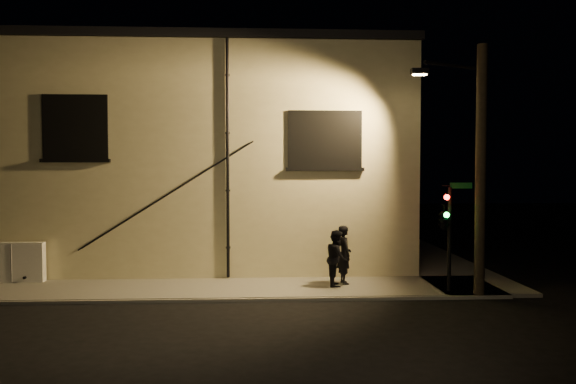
{
  "coord_description": "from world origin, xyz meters",
  "views": [
    {
      "loc": [
        -0.7,
        -16.65,
        3.99
      ],
      "look_at": [
        0.24,
        1.8,
        3.2
      ],
      "focal_mm": 35.0,
      "sensor_mm": 36.0,
      "label": 1
    }
  ],
  "objects": [
    {
      "name": "building",
      "position": [
        -3.0,
        8.99,
        4.4
      ],
      "size": [
        16.2,
        12.23,
        8.8
      ],
      "color": "beige",
      "rests_on": "ground"
    },
    {
      "name": "traffic_signal",
      "position": [
        5.04,
        0.44,
        2.41
      ],
      "size": [
        1.25,
        2.0,
        3.41
      ],
      "color": "black",
      "rests_on": "sidewalk"
    },
    {
      "name": "pedestrian_a",
      "position": [
        2.12,
        1.83,
        1.1
      ],
      "size": [
        0.56,
        0.77,
        1.95
      ],
      "primitive_type": "imported",
      "rotation": [
        0.0,
        0.0,
        1.71
      ],
      "color": "black",
      "rests_on": "sidewalk"
    },
    {
      "name": "pedestrian_b",
      "position": [
        1.83,
        1.47,
        1.04
      ],
      "size": [
        0.78,
        0.96,
        1.84
      ],
      "primitive_type": "imported",
      "rotation": [
        0.0,
        0.0,
        1.47
      ],
      "color": "black",
      "rests_on": "sidewalk"
    },
    {
      "name": "sidewalk",
      "position": [
        1.22,
        4.39,
        0.06
      ],
      "size": [
        21.0,
        16.0,
        0.12
      ],
      "color": "slate",
      "rests_on": "ground"
    },
    {
      "name": "ground",
      "position": [
        0.0,
        0.0,
        0.0
      ],
      "size": [
        90.0,
        90.0,
        0.0
      ],
      "primitive_type": "plane",
      "color": "black"
    },
    {
      "name": "utility_cabinet",
      "position": [
        -9.05,
        2.7,
        0.79
      ],
      "size": [
        2.05,
        0.34,
        1.35
      ],
      "primitive_type": "cube",
      "color": "white",
      "rests_on": "sidewalk"
    },
    {
      "name": "streetlamp_pole",
      "position": [
        5.95,
        0.14,
        4.06
      ],
      "size": [
        2.05,
        1.4,
        7.72
      ],
      "color": "black",
      "rests_on": "ground"
    }
  ]
}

